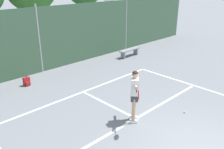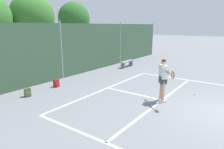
{
  "view_description": "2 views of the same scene",
  "coord_description": "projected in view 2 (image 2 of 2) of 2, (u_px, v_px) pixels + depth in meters",
  "views": [
    {
      "loc": [
        -5.73,
        -2.2,
        4.57
      ],
      "look_at": [
        0.21,
        3.9,
        1.21
      ],
      "focal_mm": 38.69,
      "sensor_mm": 36.0,
      "label": 1
    },
    {
      "loc": [
        -8.04,
        -0.57,
        3.2
      ],
      "look_at": [
        0.2,
        5.35,
        0.71
      ],
      "focal_mm": 32.09,
      "sensor_mm": 36.0,
      "label": 2
    }
  ],
  "objects": [
    {
      "name": "tennis_player",
      "position": [
        163.0,
        77.0,
        8.4
      ],
      "size": [
        1.04,
        1.07,
        1.85
      ],
      "color": "silver",
      "rests_on": "ground"
    },
    {
      "name": "chainlink_fence",
      "position": [
        61.0,
        51.0,
        12.14
      ],
      "size": [
        26.09,
        0.09,
        3.49
      ],
      "color": "#38563D",
      "rests_on": "ground"
    },
    {
      "name": "tennis_ball",
      "position": [
        195.0,
        94.0,
        9.51
      ],
      "size": [
        0.07,
        0.07,
        0.07
      ],
      "primitive_type": "sphere",
      "color": "#CCE033",
      "rests_on": "ground"
    },
    {
      "name": "backpack_olive",
      "position": [
        28.0,
        92.0,
        9.26
      ],
      "size": [
        0.32,
        0.31,
        0.46
      ],
      "color": "#566038",
      "rests_on": "ground"
    },
    {
      "name": "court_markings",
      "position": [
        207.0,
        110.0,
        7.79
      ],
      "size": [
        8.3,
        11.1,
        0.01
      ],
      "color": "white",
      "rests_on": "ground"
    },
    {
      "name": "basketball_hoop",
      "position": [
        105.0,
        36.0,
        18.16
      ],
      "size": [
        0.9,
        0.67,
        3.55
      ],
      "color": "#9E9EA3",
      "rests_on": "ground"
    },
    {
      "name": "courtside_bench",
      "position": [
        127.0,
        62.0,
        15.87
      ],
      "size": [
        1.6,
        0.36,
        0.48
      ],
      "color": "gray",
      "rests_on": "ground"
    },
    {
      "name": "backpack_red",
      "position": [
        56.0,
        83.0,
        10.71
      ],
      "size": [
        0.29,
        0.25,
        0.46
      ],
      "color": "maroon",
      "rests_on": "ground"
    }
  ]
}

